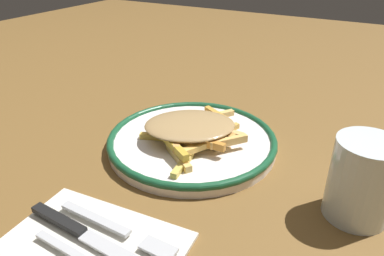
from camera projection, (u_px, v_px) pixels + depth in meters
name	position (u px, v px, depth m)	size (l,w,h in m)	color
ground_plane	(192.00, 147.00, 0.64)	(2.60, 2.60, 0.00)	brown
plate	(192.00, 141.00, 0.64)	(0.30, 0.30, 0.02)	white
fries_heap	(193.00, 129.00, 0.62)	(0.25, 0.20, 0.04)	#C88230
napkin	(93.00, 243.00, 0.43)	(0.14, 0.22, 0.01)	silver
fork	(116.00, 228.00, 0.45)	(0.02, 0.18, 0.01)	silver
knife	(81.00, 232.00, 0.44)	(0.03, 0.21, 0.01)	black
water_glass	(362.00, 180.00, 0.46)	(0.08, 0.08, 0.11)	silver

